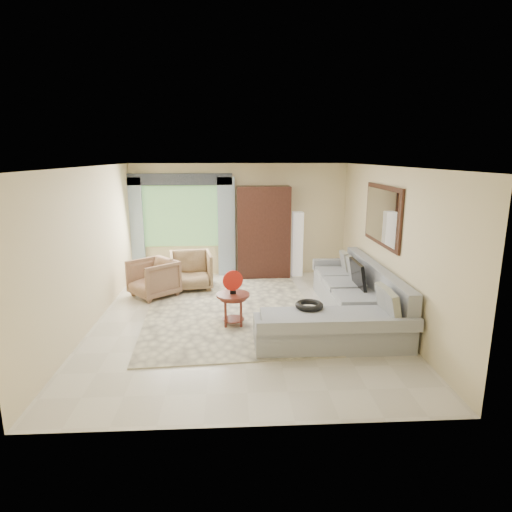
{
  "coord_description": "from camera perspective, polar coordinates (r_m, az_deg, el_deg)",
  "views": [
    {
      "loc": [
        -0.15,
        -6.95,
        2.77
      ],
      "look_at": [
        0.25,
        0.35,
        1.05
      ],
      "focal_mm": 30.0,
      "sensor_mm": 36.0,
      "label": 1
    }
  ],
  "objects": [
    {
      "name": "sectional_sofa",
      "position": [
        7.47,
        12.13,
        -6.52
      ],
      "size": [
        2.3,
        3.46,
        0.9
      ],
      "color": "#999DA1",
      "rests_on": "ground"
    },
    {
      "name": "window",
      "position": [
        10.09,
        -9.98,
        5.24
      ],
      "size": [
        1.8,
        0.04,
        1.4
      ],
      "primitive_type": "cube",
      "color": "#669E59",
      "rests_on": "wall_back"
    },
    {
      "name": "garden_hose",
      "position": [
        6.61,
        7.11,
        -6.54
      ],
      "size": [
        0.43,
        0.43,
        0.09
      ],
      "primitive_type": "torus",
      "color": "black",
      "rests_on": "sectional_sofa"
    },
    {
      "name": "curtain_left",
      "position": [
        10.21,
        -15.85,
        3.62
      ],
      "size": [
        0.4,
        0.08,
        2.3
      ],
      "primitive_type": "cube",
      "color": "#9EB7CC",
      "rests_on": "ground"
    },
    {
      "name": "red_disc",
      "position": [
        7.01,
        -3.11,
        -3.28
      ],
      "size": [
        0.33,
        0.12,
        0.34
      ],
      "primitive_type": "cylinder",
      "rotation": [
        1.57,
        0.0,
        0.28
      ],
      "color": "red",
      "rests_on": "coffee_table"
    },
    {
      "name": "armchair_left",
      "position": [
        8.81,
        -13.53,
        -2.91
      ],
      "size": [
        1.15,
        1.15,
        0.75
      ],
      "primitive_type": "imported",
      "rotation": [
        0.0,
        0.0,
        -0.85
      ],
      "color": "#9C6B55",
      "rests_on": "ground"
    },
    {
      "name": "curtain_right",
      "position": [
        9.96,
        -3.96,
        3.86
      ],
      "size": [
        0.4,
        0.08,
        2.3
      ],
      "primitive_type": "cube",
      "color": "#9EB7CC",
      "rests_on": "ground"
    },
    {
      "name": "armchair_right",
      "position": [
        9.16,
        -8.68,
        -1.93
      ],
      "size": [
        0.97,
        0.99,
        0.79
      ],
      "primitive_type": "imported",
      "rotation": [
        0.0,
        0.0,
        0.16
      ],
      "color": "#9E8456",
      "rests_on": "ground"
    },
    {
      "name": "coffee_table",
      "position": [
        7.16,
        -3.06,
        -7.05
      ],
      "size": [
        0.55,
        0.55,
        0.55
      ],
      "rotation": [
        0.0,
        0.0,
        -0.43
      ],
      "color": "#4B1C14",
      "rests_on": "ground"
    },
    {
      "name": "armoire",
      "position": [
        9.85,
        0.99,
        3.19
      ],
      "size": [
        1.2,
        0.55,
        2.1
      ],
      "primitive_type": "cube",
      "color": "black",
      "rests_on": "ground"
    },
    {
      "name": "potted_plant",
      "position": [
        9.85,
        -13.2,
        -1.66
      ],
      "size": [
        0.6,
        0.54,
        0.59
      ],
      "primitive_type": "imported",
      "rotation": [
        0.0,
        0.0,
        -0.16
      ],
      "color": "#999999",
      "rests_on": "ground"
    },
    {
      "name": "area_rug",
      "position": [
        7.85,
        -3.38,
        -7.37
      ],
      "size": [
        3.25,
        4.18,
        0.02
      ],
      "primitive_type": "cube",
      "rotation": [
        0.0,
        0.0,
        0.06
      ],
      "color": "beige",
      "rests_on": "ground"
    },
    {
      "name": "wall_mirror",
      "position": [
        7.82,
        16.48,
        5.2
      ],
      "size": [
        0.05,
        1.7,
        1.05
      ],
      "color": "black",
      "rests_on": "wall_right"
    },
    {
      "name": "floor_lamp",
      "position": [
        10.05,
        5.52,
        1.59
      ],
      "size": [
        0.24,
        0.24,
        1.5
      ],
      "primitive_type": "cube",
      "color": "silver",
      "rests_on": "ground"
    },
    {
      "name": "tv_screen",
      "position": [
        7.78,
        13.42,
        -2.41
      ],
      "size": [
        0.14,
        0.74,
        0.48
      ],
      "primitive_type": "cube",
      "rotation": [
        0.0,
        -0.17,
        0.0
      ],
      "color": "black",
      "rests_on": "sectional_sofa"
    },
    {
      "name": "ground",
      "position": [
        7.48,
        -1.78,
        -8.49
      ],
      "size": [
        6.0,
        6.0,
        0.0
      ],
      "primitive_type": "plane",
      "color": "silver",
      "rests_on": "ground"
    },
    {
      "name": "valance",
      "position": [
        9.94,
        -10.23,
        10.04
      ],
      "size": [
        2.4,
        0.12,
        0.26
      ],
      "primitive_type": "cube",
      "color": "#1E232D",
      "rests_on": "wall_back"
    }
  ]
}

